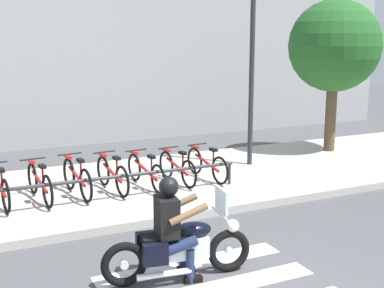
% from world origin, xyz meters
% --- Properties ---
extents(sidewalk, '(24.00, 4.40, 0.15)m').
position_xyz_m(sidewalk, '(0.00, 5.40, 0.07)').
color(sidewalk, '#B7B2A8').
rests_on(sidewalk, ground).
extents(crosswalk_stripe_3, '(2.80, 0.40, 0.01)m').
position_xyz_m(crosswalk_stripe_3, '(0.12, 0.80, 0.00)').
color(crosswalk_stripe_3, white).
rests_on(crosswalk_stripe_3, ground).
extents(crosswalk_stripe_4, '(2.80, 0.40, 0.01)m').
position_xyz_m(crosswalk_stripe_4, '(0.12, 1.60, 0.00)').
color(crosswalk_stripe_4, white).
rests_on(crosswalk_stripe_4, ground).
extents(motorcycle, '(2.06, 0.74, 1.20)m').
position_xyz_m(motorcycle, '(-0.21, 1.27, 0.45)').
color(motorcycle, black).
rests_on(motorcycle, ground).
extents(rider, '(0.68, 0.60, 1.42)m').
position_xyz_m(rider, '(-0.29, 1.28, 0.81)').
color(rider, black).
rests_on(rider, ground).
extents(bicycle_1, '(0.48, 1.59, 0.75)m').
position_xyz_m(bicycle_1, '(-2.09, 5.04, 0.50)').
color(bicycle_1, black).
rests_on(bicycle_1, sidewalk).
extents(bicycle_2, '(0.48, 1.65, 0.75)m').
position_xyz_m(bicycle_2, '(-1.38, 5.04, 0.49)').
color(bicycle_2, black).
rests_on(bicycle_2, sidewalk).
extents(bicycle_3, '(0.48, 1.62, 0.78)m').
position_xyz_m(bicycle_3, '(-0.68, 5.04, 0.51)').
color(bicycle_3, black).
rests_on(bicycle_3, sidewalk).
extents(bicycle_4, '(0.48, 1.59, 0.76)m').
position_xyz_m(bicycle_4, '(0.02, 5.04, 0.50)').
color(bicycle_4, black).
rests_on(bicycle_4, sidewalk).
extents(bicycle_5, '(0.48, 1.68, 0.72)m').
position_xyz_m(bicycle_5, '(0.73, 5.04, 0.48)').
color(bicycle_5, black).
rests_on(bicycle_5, sidewalk).
extents(bicycle_6, '(0.48, 1.55, 0.72)m').
position_xyz_m(bicycle_6, '(1.43, 5.04, 0.48)').
color(bicycle_6, black).
rests_on(bicycle_6, sidewalk).
extents(bicycle_7, '(0.48, 1.60, 0.73)m').
position_xyz_m(bicycle_7, '(2.14, 5.04, 0.49)').
color(bicycle_7, black).
rests_on(bicycle_7, sidewalk).
extents(bike_rack, '(5.53, 0.07, 0.49)m').
position_xyz_m(bike_rack, '(-0.33, 4.49, 0.58)').
color(bike_rack, '#333338').
rests_on(bike_rack, sidewalk).
extents(street_lamp, '(0.28, 0.28, 4.50)m').
position_xyz_m(street_lamp, '(3.70, 5.80, 2.71)').
color(street_lamp, '#2D2D33').
rests_on(street_lamp, ground).
extents(tree_near_rack, '(2.41, 2.41, 4.17)m').
position_xyz_m(tree_near_rack, '(6.47, 6.20, 2.93)').
color(tree_near_rack, brown).
rests_on(tree_near_rack, ground).
extents(building_backdrop, '(24.00, 1.20, 7.15)m').
position_xyz_m(building_backdrop, '(0.00, 11.10, 3.58)').
color(building_backdrop, '#A4A4A4').
rests_on(building_backdrop, ground).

